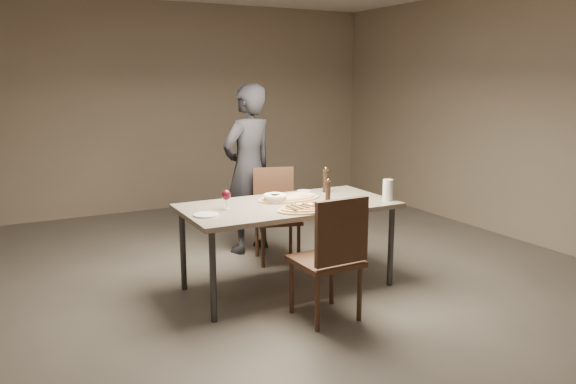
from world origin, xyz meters
name	(u,v)px	position (x,y,z in m)	size (l,w,h in m)	color
room	(288,127)	(0.00, 0.00, 1.40)	(7.00, 7.00, 7.00)	#57514B
dining_table	(288,210)	(0.00, 0.00, 0.69)	(1.80, 0.90, 0.75)	slate
zucchini_pizza	(313,207)	(0.08, -0.28, 0.77)	(0.62, 0.34, 0.05)	tan
ham_pizza	(289,198)	(0.08, 0.14, 0.77)	(0.58, 0.32, 0.04)	tan
bread_basket	(275,197)	(-0.07, 0.10, 0.79)	(0.20, 0.20, 0.07)	#F4EAC6
oil_dish	(304,191)	(0.35, 0.36, 0.76)	(0.13, 0.13, 0.02)	white
pepper_mill_left	(328,191)	(0.34, -0.09, 0.84)	(0.05, 0.05, 0.20)	black
pepper_mill_right	(326,180)	(0.54, 0.27, 0.86)	(0.06, 0.06, 0.23)	black
carafe	(388,190)	(0.83, -0.29, 0.84)	(0.09, 0.09, 0.18)	silver
wine_glass	(226,196)	(-0.54, 0.05, 0.86)	(0.07, 0.07, 0.16)	silver
side_plate	(206,215)	(-0.76, -0.09, 0.76)	(0.20, 0.20, 0.01)	white
chair_near	(332,252)	(-0.03, -0.77, 0.54)	(0.47, 0.47, 0.96)	#42291C
chair_far	(275,209)	(0.27, 0.78, 0.51)	(0.53, 0.53, 0.91)	#42291C
diner	(248,169)	(0.14, 1.15, 0.87)	(0.64, 0.42, 1.74)	black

